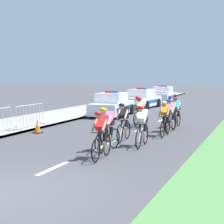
% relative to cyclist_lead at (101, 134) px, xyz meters
% --- Properties ---
extents(ground_plane, '(160.00, 160.00, 0.00)m').
position_rel_cyclist_lead_xyz_m(ground_plane, '(-0.79, -3.78, -0.79)').
color(ground_plane, '#424247').
extents(sidewalk_slab, '(3.78, 60.00, 0.12)m').
position_rel_cyclist_lead_xyz_m(sidewalk_slab, '(-7.21, 10.22, -0.73)').
color(sidewalk_slab, gray).
rests_on(sidewalk_slab, ground).
extents(kerb_edge, '(0.16, 60.00, 0.13)m').
position_rel_cyclist_lead_xyz_m(kerb_edge, '(-5.40, 10.22, -0.72)').
color(kerb_edge, '#9E9E99').
rests_on(kerb_edge, ground).
extents(lane_markings_centre, '(0.14, 21.60, 0.01)m').
position_rel_cyclist_lead_xyz_m(lane_markings_centre, '(-0.79, 4.44, -0.78)').
color(lane_markings_centre, white).
rests_on(lane_markings_centre, ground).
extents(cyclist_lead, '(0.44, 1.72, 1.56)m').
position_rel_cyclist_lead_xyz_m(cyclist_lead, '(0.00, 0.00, 0.00)').
color(cyclist_lead, black).
rests_on(cyclist_lead, ground).
extents(cyclist_second, '(0.45, 1.72, 1.56)m').
position_rel_cyclist_lead_xyz_m(cyclist_second, '(-0.29, 1.16, 0.00)').
color(cyclist_second, black).
rests_on(cyclist_second, ground).
extents(cyclist_third, '(0.43, 1.72, 1.56)m').
position_rel_cyclist_lead_xyz_m(cyclist_third, '(0.56, 2.37, 0.00)').
color(cyclist_third, black).
rests_on(cyclist_third, ground).
extents(cyclist_fourth, '(0.43, 1.72, 1.56)m').
position_rel_cyclist_lead_xyz_m(cyclist_fourth, '(-0.46, 3.18, 0.00)').
color(cyclist_fourth, black).
rests_on(cyclist_fourth, ground).
extents(cyclist_fifth, '(0.42, 1.72, 1.56)m').
position_rel_cyclist_lead_xyz_m(cyclist_fifth, '(0.78, 4.89, 0.00)').
color(cyclist_fifth, black).
rests_on(cyclist_fifth, ground).
extents(cyclist_sixth, '(0.43, 1.72, 1.56)m').
position_rel_cyclist_lead_xyz_m(cyclist_sixth, '(0.72, 6.17, 0.00)').
color(cyclist_sixth, black).
rests_on(cyclist_sixth, ground).
extents(cyclist_seventh, '(0.42, 1.72, 1.56)m').
position_rel_cyclist_lead_xyz_m(cyclist_seventh, '(0.65, 7.60, 0.00)').
color(cyclist_seventh, black).
rests_on(cyclist_seventh, ground).
extents(cyclist_eighth, '(0.44, 1.72, 1.56)m').
position_rel_cyclist_lead_xyz_m(cyclist_eighth, '(-0.98, 7.07, 0.00)').
color(cyclist_eighth, black).
rests_on(cyclist_eighth, ground).
extents(cyclist_ninth, '(0.42, 1.72, 1.56)m').
position_rel_cyclist_lead_xyz_m(cyclist_ninth, '(-1.38, 7.94, 0.00)').
color(cyclist_ninth, black).
rests_on(cyclist_ninth, ground).
extents(police_car_nearest, '(2.24, 4.51, 1.59)m').
position_rel_cyclist_lead_xyz_m(police_car_nearest, '(-4.27, 11.26, -0.11)').
color(police_car_nearest, white).
rests_on(police_car_nearest, ground).
extents(police_car_second, '(2.21, 4.50, 1.59)m').
position_rel_cyclist_lead_xyz_m(police_car_second, '(-4.27, 17.48, -0.11)').
color(police_car_second, white).
rests_on(police_car_second, ground).
extents(police_car_third, '(2.11, 4.46, 1.59)m').
position_rel_cyclist_lead_xyz_m(police_car_third, '(-4.27, 24.05, -0.11)').
color(police_car_third, white).
rests_on(police_car_third, ground).
extents(crowd_barrier_rear, '(0.58, 2.32, 1.07)m').
position_rel_cyclist_lead_xyz_m(crowd_barrier_rear, '(-5.72, 4.44, -0.14)').
color(crowd_barrier_rear, '#B7BABF').
rests_on(crowd_barrier_rear, sidewalk_slab).
extents(traffic_cone_near, '(0.36, 0.36, 0.64)m').
position_rel_cyclist_lead_xyz_m(traffic_cone_near, '(-4.74, 3.58, -0.48)').
color(traffic_cone_near, black).
rests_on(traffic_cone_near, ground).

